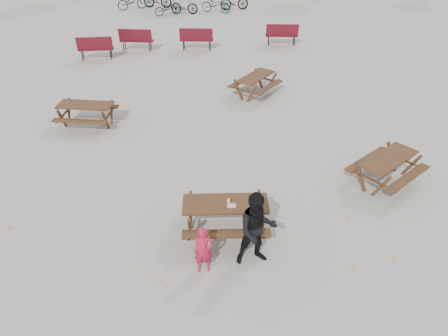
{
  "coord_description": "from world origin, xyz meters",
  "views": [
    {
      "loc": [
        -0.25,
        -7.26,
        6.35
      ],
      "look_at": [
        0.0,
        1.0,
        1.0
      ],
      "focal_mm": 35.0,
      "sensor_mm": 36.0,
      "label": 1
    }
  ],
  "objects_px": {
    "child": "(204,250)",
    "picnic_table_far": "(255,85)",
    "food_tray": "(231,206)",
    "adult": "(257,229)",
    "picnic_table_east": "(387,170)",
    "main_picnic_table": "(225,210)",
    "picnic_table_north": "(87,115)",
    "soda_bottle": "(228,203)"
  },
  "relations": [
    {
      "from": "child",
      "to": "picnic_table_far",
      "type": "xyz_separation_m",
      "value": [
        1.77,
        8.54,
        -0.16
      ]
    },
    {
      "from": "food_tray",
      "to": "adult",
      "type": "distance_m",
      "value": 0.91
    },
    {
      "from": "picnic_table_east",
      "to": "picnic_table_far",
      "type": "xyz_separation_m",
      "value": [
        -2.78,
        5.67,
        -0.01
      ]
    },
    {
      "from": "main_picnic_table",
      "to": "food_tray",
      "type": "xyz_separation_m",
      "value": [
        0.12,
        -0.12,
        0.21
      ]
    },
    {
      "from": "child",
      "to": "adult",
      "type": "relative_size",
      "value": 0.63
    },
    {
      "from": "main_picnic_table",
      "to": "picnic_table_north",
      "type": "height_order",
      "value": "main_picnic_table"
    },
    {
      "from": "soda_bottle",
      "to": "picnic_table_east",
      "type": "height_order",
      "value": "soda_bottle"
    },
    {
      "from": "main_picnic_table",
      "to": "food_tray",
      "type": "relative_size",
      "value": 10.0
    },
    {
      "from": "child",
      "to": "picnic_table_east",
      "type": "bearing_deg",
      "value": 24.53
    },
    {
      "from": "food_tray",
      "to": "picnic_table_far",
      "type": "bearing_deg",
      "value": 80.97
    },
    {
      "from": "food_tray",
      "to": "soda_bottle",
      "type": "distance_m",
      "value": 0.09
    },
    {
      "from": "main_picnic_table",
      "to": "child",
      "type": "height_order",
      "value": "child"
    },
    {
      "from": "food_tray",
      "to": "child",
      "type": "bearing_deg",
      "value": -119.79
    },
    {
      "from": "child",
      "to": "picnic_table_east",
      "type": "relative_size",
      "value": 0.6
    },
    {
      "from": "picnic_table_far",
      "to": "main_picnic_table",
      "type": "bearing_deg",
      "value": -153.02
    },
    {
      "from": "main_picnic_table",
      "to": "child",
      "type": "distance_m",
      "value": 1.21
    },
    {
      "from": "soda_bottle",
      "to": "picnic_table_far",
      "type": "distance_m",
      "value": 7.63
    },
    {
      "from": "adult",
      "to": "picnic_table_north",
      "type": "relative_size",
      "value": 0.97
    },
    {
      "from": "food_tray",
      "to": "soda_bottle",
      "type": "bearing_deg",
      "value": 149.99
    },
    {
      "from": "soda_bottle",
      "to": "child",
      "type": "xyz_separation_m",
      "value": [
        -0.51,
        -1.04,
        -0.33
      ]
    },
    {
      "from": "child",
      "to": "picnic_table_north",
      "type": "distance_m",
      "value": 7.3
    },
    {
      "from": "soda_bottle",
      "to": "picnic_table_north",
      "type": "distance_m",
      "value": 6.75
    },
    {
      "from": "picnic_table_east",
      "to": "picnic_table_far",
      "type": "distance_m",
      "value": 6.31
    },
    {
      "from": "picnic_table_east",
      "to": "picnic_table_far",
      "type": "relative_size",
      "value": 1.03
    },
    {
      "from": "picnic_table_north",
      "to": "main_picnic_table",
      "type": "bearing_deg",
      "value": -43.52
    },
    {
      "from": "picnic_table_far",
      "to": "adult",
      "type": "bearing_deg",
      "value": -148.04
    },
    {
      "from": "main_picnic_table",
      "to": "picnic_table_east",
      "type": "xyz_separation_m",
      "value": [
        4.1,
        1.76,
        -0.22
      ]
    },
    {
      "from": "main_picnic_table",
      "to": "adult",
      "type": "distance_m",
      "value": 1.09
    },
    {
      "from": "soda_bottle",
      "to": "picnic_table_north",
      "type": "height_order",
      "value": "soda_bottle"
    },
    {
      "from": "main_picnic_table",
      "to": "soda_bottle",
      "type": "bearing_deg",
      "value": -54.1
    },
    {
      "from": "soda_bottle",
      "to": "picnic_table_north",
      "type": "xyz_separation_m",
      "value": [
        -4.21,
        5.25,
        -0.49
      ]
    },
    {
      "from": "picnic_table_east",
      "to": "adult",
      "type": "bearing_deg",
      "value": 177.08
    },
    {
      "from": "adult",
      "to": "picnic_table_far",
      "type": "xyz_separation_m",
      "value": [
        0.74,
        8.32,
        -0.46
      ]
    },
    {
      "from": "main_picnic_table",
      "to": "soda_bottle",
      "type": "relative_size",
      "value": 10.59
    },
    {
      "from": "picnic_table_east",
      "to": "child",
      "type": "bearing_deg",
      "value": 172.34
    },
    {
      "from": "soda_bottle",
      "to": "picnic_table_far",
      "type": "height_order",
      "value": "soda_bottle"
    },
    {
      "from": "food_tray",
      "to": "adult",
      "type": "relative_size",
      "value": 0.11
    },
    {
      "from": "child",
      "to": "adult",
      "type": "height_order",
      "value": "adult"
    },
    {
      "from": "picnic_table_north",
      "to": "picnic_table_far",
      "type": "distance_m",
      "value": 5.92
    },
    {
      "from": "main_picnic_table",
      "to": "picnic_table_far",
      "type": "distance_m",
      "value": 7.54
    },
    {
      "from": "adult",
      "to": "picnic_table_far",
      "type": "relative_size",
      "value": 0.99
    },
    {
      "from": "main_picnic_table",
      "to": "picnic_table_far",
      "type": "bearing_deg",
      "value": 79.92
    }
  ]
}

